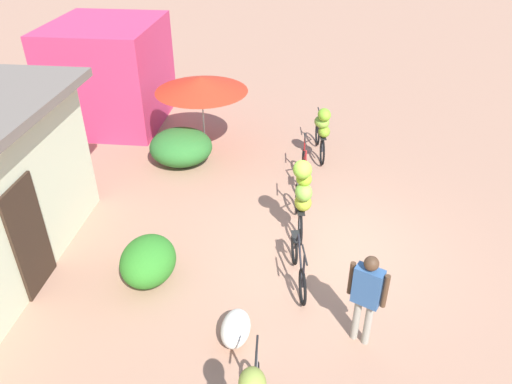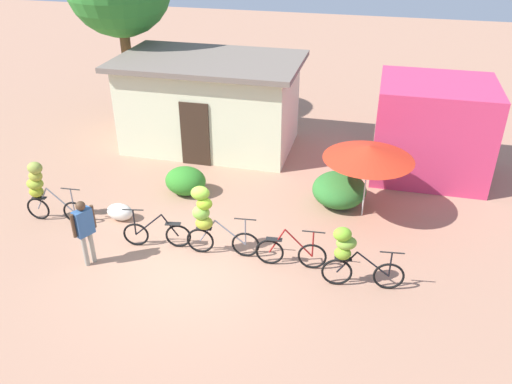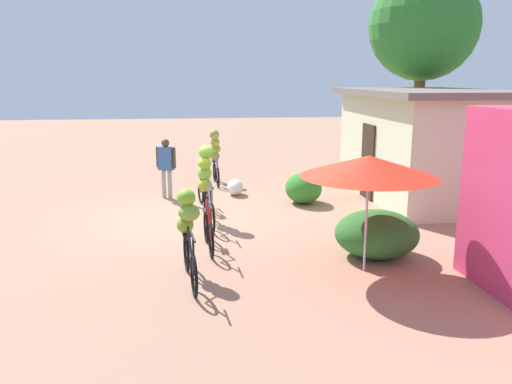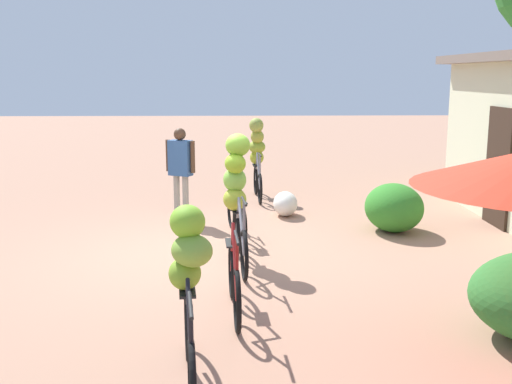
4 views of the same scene
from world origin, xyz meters
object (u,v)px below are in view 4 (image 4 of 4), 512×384
object	(u,v)px
bicycle_leftmost	(257,152)
person_vendor	(180,164)
bicycle_by_shop	(234,282)
bicycle_rightmost	(189,278)
produce_sack	(285,204)
bicycle_center_loaded	(237,188)
bicycle_near_pile	(237,215)

from	to	relation	value
bicycle_leftmost	person_vendor	distance (m)	2.46
bicycle_leftmost	bicycle_by_shop	world-z (taller)	bicycle_leftmost
bicycle_rightmost	produce_sack	xyz separation A→B (m)	(-5.91, 1.28, -0.63)
bicycle_center_loaded	bicycle_rightmost	distance (m)	3.26
bicycle_center_loaded	produce_sack	distance (m)	2.93
bicycle_leftmost	bicycle_center_loaded	bearing A→B (deg)	-5.33
bicycle_rightmost	person_vendor	distance (m)	5.75
bicycle_near_pile	bicycle_center_loaded	xyz separation A→B (m)	(1.27, 0.01, 0.68)
bicycle_center_loaded	bicycle_rightmost	size ratio (longest dim) A/B	1.00
bicycle_near_pile	bicycle_rightmost	bearing A→B (deg)	-4.97
bicycle_leftmost	bicycle_near_pile	size ratio (longest dim) A/B	1.03
bicycle_near_pile	bicycle_by_shop	xyz separation A→B (m)	(3.21, -0.02, 0.01)
bicycle_center_loaded	produce_sack	xyz separation A→B (m)	(-2.68, 0.88, -0.80)
bicycle_by_shop	bicycle_rightmost	world-z (taller)	bicycle_rightmost
bicycle_center_loaded	produce_sack	world-z (taller)	bicycle_center_loaded
bicycle_leftmost	bicycle_center_loaded	xyz separation A→B (m)	(4.50, -0.42, 0.07)
bicycle_center_loaded	bicycle_by_shop	distance (m)	2.04
bicycle_by_shop	bicycle_near_pile	bearing A→B (deg)	179.64
bicycle_center_loaded	person_vendor	size ratio (longest dim) A/B	1.08
produce_sack	person_vendor	distance (m)	2.03
bicycle_leftmost	bicycle_near_pile	xyz separation A→B (m)	(3.23, -0.43, -0.60)
bicycle_by_shop	bicycle_rightmost	xyz separation A→B (m)	(1.30, -0.37, 0.49)
bicycle_by_shop	produce_sack	world-z (taller)	bicycle_by_shop
produce_sack	bicycle_leftmost	bearing A→B (deg)	-165.97
bicycle_by_shop	bicycle_rightmost	size ratio (longest dim) A/B	0.92
bicycle_center_loaded	produce_sack	size ratio (longest dim) A/B	2.49
bicycle_leftmost	bicycle_center_loaded	size ratio (longest dim) A/B	0.95
person_vendor	bicycle_near_pile	bearing A→B (deg)	38.96
produce_sack	bicycle_near_pile	bearing A→B (deg)	-32.24
person_vendor	bicycle_leftmost	bearing A→B (deg)	145.01
bicycle_leftmost	bicycle_near_pile	distance (m)	3.31
bicycle_leftmost	bicycle_near_pile	world-z (taller)	bicycle_leftmost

